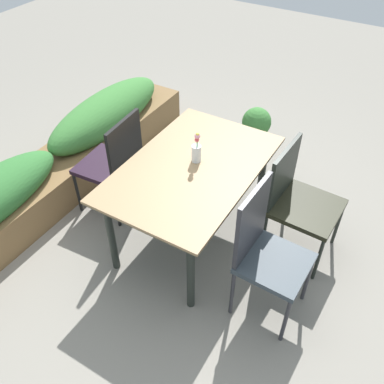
{
  "coord_description": "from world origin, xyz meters",
  "views": [
    {
      "loc": [
        -2.03,
        -1.23,
        2.68
      ],
      "look_at": [
        0.08,
        0.03,
        0.5
      ],
      "focal_mm": 38.98,
      "sensor_mm": 36.0,
      "label": 1
    }
  ],
  "objects_px": {
    "chair_near_right": "(298,197)",
    "flower_vase": "(196,151)",
    "chair_far_side": "(115,160)",
    "dining_table": "(192,174)",
    "potted_plant": "(256,129)",
    "planter_box": "(56,165)",
    "chair_near_left": "(265,248)"
  },
  "relations": [
    {
      "from": "dining_table",
      "to": "flower_vase",
      "type": "distance_m",
      "value": 0.18
    },
    {
      "from": "chair_near_right",
      "to": "flower_vase",
      "type": "bearing_deg",
      "value": -68.97
    },
    {
      "from": "dining_table",
      "to": "planter_box",
      "type": "xyz_separation_m",
      "value": [
        -0.14,
        1.38,
        -0.37
      ]
    },
    {
      "from": "dining_table",
      "to": "planter_box",
      "type": "relative_size",
      "value": 0.41
    },
    {
      "from": "dining_table",
      "to": "potted_plant",
      "type": "height_order",
      "value": "dining_table"
    },
    {
      "from": "chair_near_right",
      "to": "potted_plant",
      "type": "height_order",
      "value": "chair_near_right"
    },
    {
      "from": "flower_vase",
      "to": "planter_box",
      "type": "distance_m",
      "value": 1.49
    },
    {
      "from": "chair_far_side",
      "to": "chair_near_right",
      "type": "relative_size",
      "value": 1.02
    },
    {
      "from": "chair_far_side",
      "to": "chair_near_right",
      "type": "height_order",
      "value": "chair_far_side"
    },
    {
      "from": "planter_box",
      "to": "chair_near_right",
      "type": "bearing_deg",
      "value": -77.58
    },
    {
      "from": "potted_plant",
      "to": "chair_near_right",
      "type": "bearing_deg",
      "value": -143.85
    },
    {
      "from": "chair_near_left",
      "to": "potted_plant",
      "type": "xyz_separation_m",
      "value": [
        1.77,
        0.82,
        -0.33
      ]
    },
    {
      "from": "flower_vase",
      "to": "chair_far_side",
      "type": "bearing_deg",
      "value": 97.84
    },
    {
      "from": "planter_box",
      "to": "potted_plant",
      "type": "height_order",
      "value": "planter_box"
    },
    {
      "from": "chair_near_right",
      "to": "flower_vase",
      "type": "xyz_separation_m",
      "value": [
        -0.25,
        0.76,
        0.31
      ]
    },
    {
      "from": "dining_table",
      "to": "chair_far_side",
      "type": "distance_m",
      "value": 0.76
    },
    {
      "from": "dining_table",
      "to": "potted_plant",
      "type": "xyz_separation_m",
      "value": [
        1.46,
        0.08,
        -0.43
      ]
    },
    {
      "from": "chair_near_right",
      "to": "planter_box",
      "type": "distance_m",
      "value": 2.19
    },
    {
      "from": "flower_vase",
      "to": "planter_box",
      "type": "height_order",
      "value": "flower_vase"
    },
    {
      "from": "dining_table",
      "to": "chair_far_side",
      "type": "height_order",
      "value": "chair_far_side"
    },
    {
      "from": "chair_far_side",
      "to": "potted_plant",
      "type": "distance_m",
      "value": 1.65
    },
    {
      "from": "planter_box",
      "to": "potted_plant",
      "type": "relative_size",
      "value": 7.19
    },
    {
      "from": "dining_table",
      "to": "chair_near_right",
      "type": "relative_size",
      "value": 1.53
    },
    {
      "from": "dining_table",
      "to": "chair_near_right",
      "type": "distance_m",
      "value": 0.83
    },
    {
      "from": "dining_table",
      "to": "chair_far_side",
      "type": "relative_size",
      "value": 1.5
    },
    {
      "from": "chair_near_left",
      "to": "potted_plant",
      "type": "bearing_deg",
      "value": -152.92
    },
    {
      "from": "dining_table",
      "to": "chair_near_left",
      "type": "bearing_deg",
      "value": -113.14
    },
    {
      "from": "flower_vase",
      "to": "chair_near_right",
      "type": "bearing_deg",
      "value": -71.68
    },
    {
      "from": "chair_near_left",
      "to": "chair_near_right",
      "type": "bearing_deg",
      "value": -177.94
    },
    {
      "from": "flower_vase",
      "to": "planter_box",
      "type": "bearing_deg",
      "value": 99.06
    },
    {
      "from": "chair_far_side",
      "to": "planter_box",
      "type": "xyz_separation_m",
      "value": [
        -0.12,
        0.63,
        -0.23
      ]
    },
    {
      "from": "chair_near_left",
      "to": "chair_far_side",
      "type": "relative_size",
      "value": 1.09
    }
  ]
}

